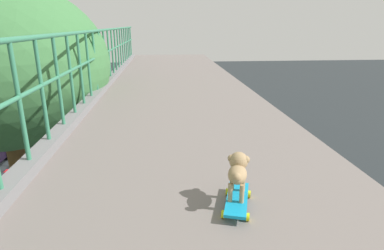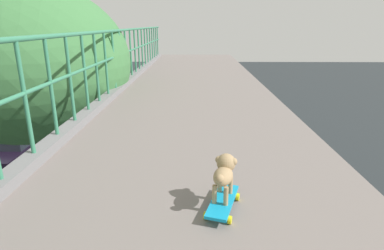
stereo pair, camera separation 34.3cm
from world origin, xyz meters
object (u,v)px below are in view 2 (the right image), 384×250
Objects in this scene: toy_skateboard at (223,202)px; city_bus at (96,77)px; car_red_taxi_fifth at (36,191)px; car_black_sixth at (13,150)px; car_green_seventh at (98,128)px; small_dog at (224,171)px.

city_bus is at bearing 109.40° from toy_skateboard.
car_red_taxi_fifth is 7.88× the size of toy_skateboard.
car_black_sixth is 0.90× the size of car_green_seventh.
small_dog is (9.88, -27.95, 3.78)m from city_bus.
city_bus reaches higher than car_green_seventh.
car_black_sixth is at bearing 127.38° from car_red_taxi_fifth.
small_dog is at bearing -52.80° from car_black_sixth.
small_dog is at bearing -70.54° from city_bus.
small_dog reaches higher than car_black_sixth.
car_green_seventh is at bearing 90.12° from car_red_taxi_fifth.
car_green_seventh is at bearing 111.32° from small_dog.
car_black_sixth is 11.06× the size of small_dog.
toy_skateboard reaches higher than car_green_seventh.
car_green_seventh is (-0.02, 7.96, -0.11)m from car_red_taxi_fifth.
car_black_sixth is 4.89m from car_green_seventh.
car_green_seventh reaches higher than car_black_sixth.
car_green_seventh is 8.18× the size of toy_skateboard.
city_bus is 29.18× the size of small_dog.
city_bus is at bearing 90.47° from car_black_sixth.
car_red_taxi_fifth is at bearing 126.84° from toy_skateboard.
small_dog is at bearing -52.90° from car_red_taxi_fifth.
car_black_sixth is at bearing -133.26° from car_green_seventh.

